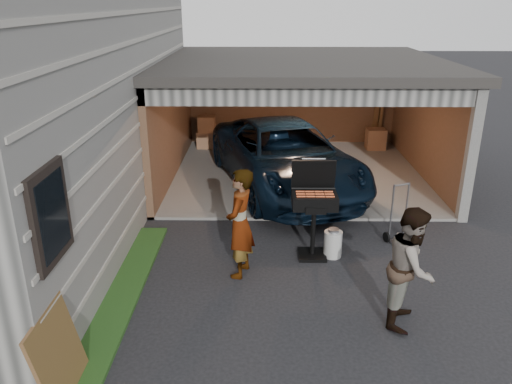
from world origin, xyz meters
TOP-DOWN VIEW (x-y plane):
  - ground at (0.00, 0.00)m, footprint 80.00×80.00m
  - groundcover_strip at (-2.25, -1.00)m, footprint 0.50×8.00m
  - garage at (0.76, 6.79)m, footprint 6.80×6.30m
  - minivan at (0.38, 5.33)m, footprint 3.98×5.94m
  - woman at (-0.50, 1.39)m, footprint 0.58×0.74m
  - man at (1.86, 0.14)m, footprint 0.92×1.02m
  - bbq_grill at (0.73, 2.04)m, footprint 0.75×0.66m
  - propane_tank at (1.08, 2.02)m, footprint 0.39×0.39m
  - plywood_panel at (-2.40, -1.31)m, footprint 0.27×0.96m
  - hand_truck at (2.37, 2.61)m, footprint 0.51×0.46m

SIDE VIEW (x-z plane):
  - ground at x=0.00m, z-range 0.00..0.00m
  - groundcover_strip at x=-2.25m, z-range 0.00..0.06m
  - hand_truck at x=2.37m, z-range -0.35..0.78m
  - propane_tank at x=1.08m, z-range 0.00..0.47m
  - plywood_panel at x=-2.40m, z-range 0.00..1.06m
  - minivan at x=0.38m, z-range 0.00..1.51m
  - man at x=1.86m, z-range 0.00..1.71m
  - woman at x=-0.50m, z-range 0.00..1.80m
  - bbq_grill at x=0.73m, z-range 0.16..1.83m
  - garage at x=0.76m, z-range 0.42..3.32m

